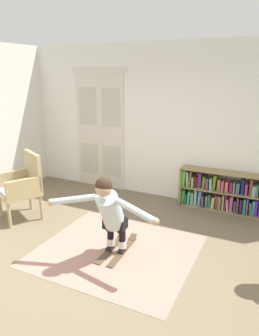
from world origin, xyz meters
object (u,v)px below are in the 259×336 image
at_px(wicker_chair, 23,184).
at_px(skis_pair, 117,248).
at_px(person_skier, 110,210).
at_px(bookshelf, 227,193).

xyz_separation_m(wicker_chair, skis_pair, (1.90, -0.25, -0.56)).
xyz_separation_m(skis_pair, person_skier, (0.01, -0.21, 0.66)).
bearing_deg(wicker_chair, bookshelf, 30.28).
bearing_deg(bookshelf, person_skier, -116.40).
distance_m(bookshelf, wicker_chair, 3.49).
xyz_separation_m(wicker_chair, person_skier, (1.91, -0.46, 0.10)).
relative_size(bookshelf, skis_pair, 2.04).
xyz_separation_m(bookshelf, person_skier, (-1.10, -2.21, 0.37)).
bearing_deg(skis_pair, wicker_chair, 172.42).
height_order(bookshelf, wicker_chair, wicker_chair).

